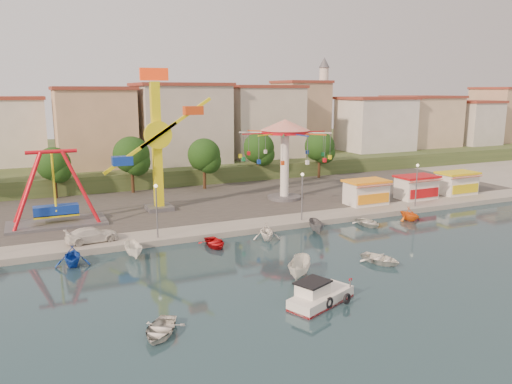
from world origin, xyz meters
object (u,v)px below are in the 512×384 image
van (92,235)px  skiff (300,268)px  cabin_motorboat (319,297)px  pirate_ship_ride (54,190)px  wave_swinger (285,141)px  rowboat_a (381,259)px  kamikaze_tower (161,145)px

van → skiff: bearing=-143.2°
skiff → van: size_ratio=0.86×
cabin_motorboat → van: 23.52m
pirate_ship_ride → wave_swinger: wave_swinger is taller
rowboat_a → van: bearing=127.4°
pirate_ship_ride → cabin_motorboat: bearing=-60.6°
kamikaze_tower → skiff: 26.18m
wave_swinger → rowboat_a: (-3.17, -24.02, -7.82)m
kamikaze_tower → cabin_motorboat: kamikaze_tower is taller
rowboat_a → van: 26.57m
pirate_ship_ride → rowboat_a: pirate_ship_ride is taller
pirate_ship_ride → wave_swinger: size_ratio=0.86×
kamikaze_tower → cabin_motorboat: 30.72m
kamikaze_tower → van: (-9.30, -9.83, -7.07)m
pirate_ship_ride → van: 8.94m
cabin_motorboat → skiff: size_ratio=1.37×
wave_swinger → van: size_ratio=2.42×
skiff → van: van is taller
pirate_ship_ride → wave_swinger: 28.25m
cabin_motorboat → van: size_ratio=1.18×
kamikaze_tower → skiff: (4.78, -24.60, -7.57)m
pirate_ship_ride → kamikaze_tower: bearing=8.9°
rowboat_a → skiff: (-8.05, -0.11, 0.42)m
cabin_motorboat → skiff: (1.17, 4.87, 0.30)m
cabin_motorboat → rowboat_a: cabin_motorboat is taller
pirate_ship_ride → wave_swinger: (27.96, 1.39, 3.80)m
skiff → kamikaze_tower: bearing=140.9°
pirate_ship_ride → cabin_motorboat: (15.57, -27.60, -3.90)m
pirate_ship_ride → rowboat_a: size_ratio=2.75×
wave_swinger → cabin_motorboat: size_ratio=2.06×
wave_swinger → pirate_ship_ride: bearing=-177.1°
skiff → van: bearing=173.6°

